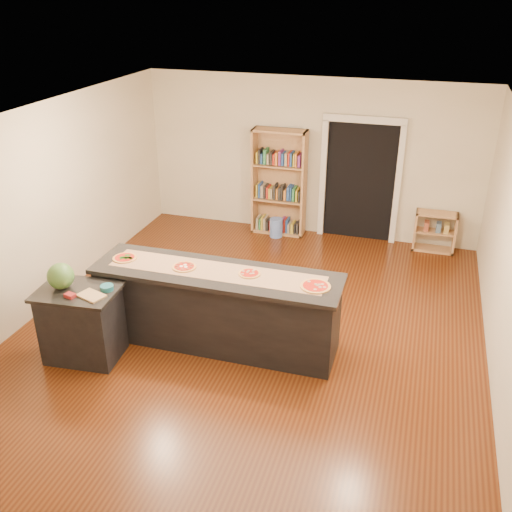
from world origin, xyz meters
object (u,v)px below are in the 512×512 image
(side_counter, at_px, (82,323))
(waste_bin, at_px, (276,228))
(watermelon, at_px, (61,276))
(kitchen_island, at_px, (217,308))
(low_shelf, at_px, (435,232))
(bookshelf, at_px, (279,183))

(side_counter, bearing_deg, waste_bin, 67.78)
(waste_bin, xyz_separation_m, watermelon, (-1.49, -4.25, 0.92))
(side_counter, distance_m, waste_bin, 4.45)
(kitchen_island, distance_m, low_shelf, 4.53)
(side_counter, bearing_deg, bookshelf, 68.72)
(kitchen_island, distance_m, side_counter, 1.66)
(side_counter, relative_size, bookshelf, 0.49)
(bookshelf, xyz_separation_m, waste_bin, (0.02, -0.21, -0.79))
(bookshelf, xyz_separation_m, low_shelf, (2.77, 0.02, -0.61))
(bookshelf, distance_m, waste_bin, 0.81)
(low_shelf, height_order, watermelon, watermelon)
(kitchen_island, relative_size, waste_bin, 9.06)
(side_counter, xyz_separation_m, low_shelf, (4.06, 4.48, -0.13))
(side_counter, bearing_deg, low_shelf, 42.59)
(kitchen_island, xyz_separation_m, low_shelf, (2.59, 3.72, -0.17))
(kitchen_island, relative_size, side_counter, 3.28)
(waste_bin, bearing_deg, watermelon, -109.32)
(bookshelf, relative_size, low_shelf, 2.76)
(kitchen_island, bearing_deg, side_counter, -152.90)
(waste_bin, bearing_deg, kitchen_island, -87.17)
(bookshelf, relative_size, waste_bin, 5.59)
(side_counter, xyz_separation_m, watermelon, (-0.19, -0.00, 0.62))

